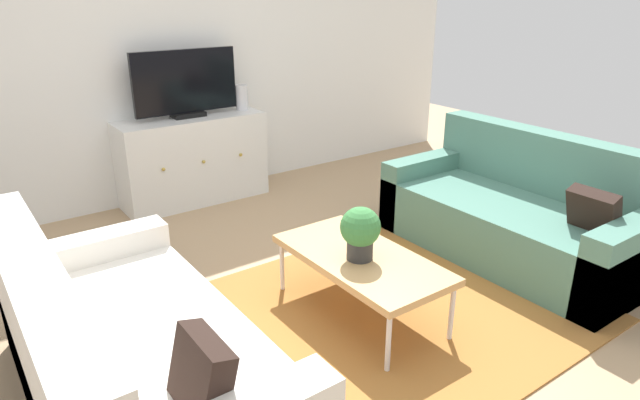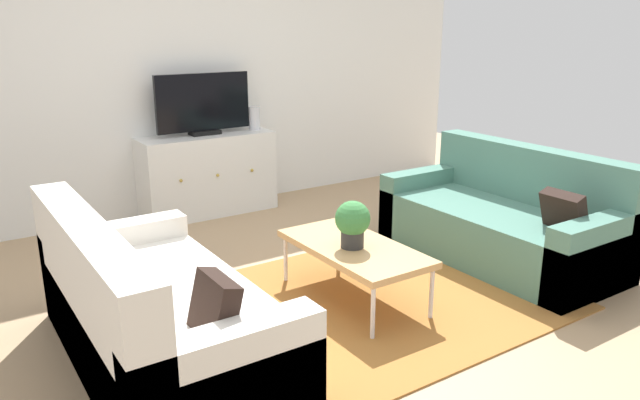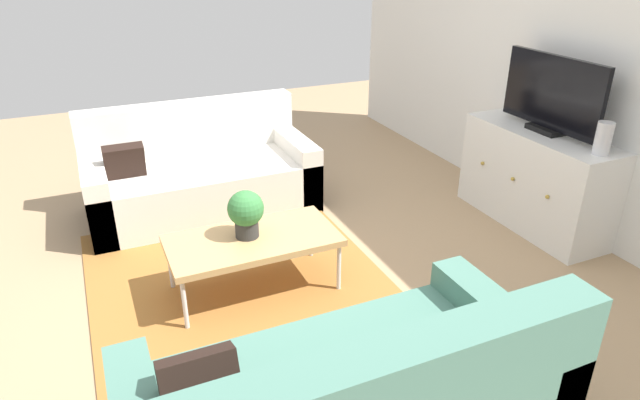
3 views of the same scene
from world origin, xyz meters
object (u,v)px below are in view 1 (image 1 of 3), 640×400
coffee_table (361,260)px  couch_right_side (521,216)px  tv_console (193,160)px  glass_vase (242,98)px  potted_plant (360,231)px  flat_screen_tv (186,84)px  couch_left_side (120,366)px

coffee_table → couch_right_side: bearing=-1.4°
tv_console → glass_vase: size_ratio=5.66×
potted_plant → flat_screen_tv: bearing=89.5°
couch_left_side → potted_plant: (1.38, 0.01, 0.28)m
potted_plant → flat_screen_tv: (0.02, 2.38, 0.50)m
couch_right_side → tv_console: size_ratio=1.43×
potted_plant → tv_console: bearing=89.5°
couch_left_side → flat_screen_tv: size_ratio=1.99×
coffee_table → tv_console: (-0.01, 2.34, 0.03)m
potted_plant → glass_vase: 2.44m
coffee_table → glass_vase: size_ratio=4.75×
coffee_table → glass_vase: bearing=77.7°
couch_left_side → tv_console: 2.76m
coffee_table → flat_screen_tv: (-0.01, 2.36, 0.70)m
couch_right_side → flat_screen_tv: 2.92m
couch_left_side → potted_plant: couch_left_side is taller
couch_right_side → flat_screen_tv: size_ratio=1.99×
couch_left_side → couch_right_side: size_ratio=1.00×
coffee_table → glass_vase: (0.51, 2.34, 0.53)m
flat_screen_tv → glass_vase: 0.55m
couch_left_side → flat_screen_tv: bearing=59.8°
flat_screen_tv → coffee_table: bearing=-89.7°
flat_screen_tv → couch_left_side: bearing=-120.2°
couch_right_side → potted_plant: (-1.51, 0.01, 0.28)m
couch_right_side → glass_vase: (-0.97, 2.37, 0.61)m
tv_console → flat_screen_tv: 0.67m
couch_left_side → glass_vase: (1.92, 2.37, 0.61)m
potted_plant → coffee_table: bearing=35.7°
couch_left_side → tv_console: bearing=59.6°
flat_screen_tv → glass_vase: bearing=-2.2°
couch_left_side → coffee_table: bearing=1.5°
potted_plant → flat_screen_tv: size_ratio=0.34×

